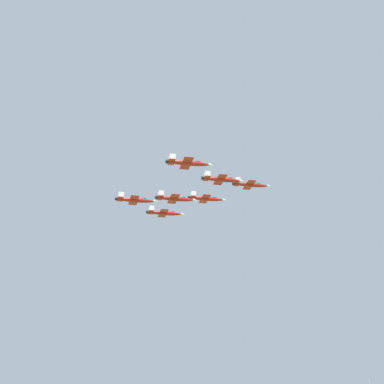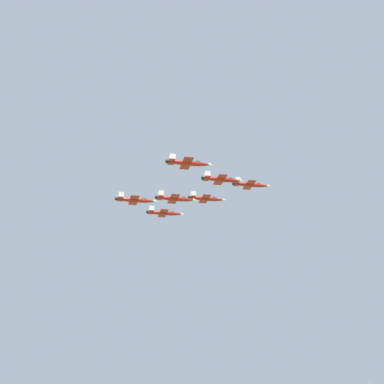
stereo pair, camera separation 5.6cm
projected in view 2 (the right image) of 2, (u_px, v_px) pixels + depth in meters
The scene contains 7 objects.
jet_lead at pixel (251, 185), 255.37m from camera, with size 10.46×16.93×3.56m.
jet_left_wingman at pixel (206, 199), 263.91m from camera, with size 10.73×17.31×3.64m.
jet_right_wingman at pixel (222, 179), 238.25m from camera, with size 10.80×17.41×3.66m.
jet_left_outer at pixel (165, 213), 272.22m from camera, with size 10.89×17.59×3.70m.
jet_right_outer at pixel (189, 163), 222.66m from camera, with size 11.09×17.94×3.77m.
jet_slot_rear at pixel (175, 199), 246.12m from camera, with size 10.90×17.52×3.69m.
jet_trailing at pixel (136, 200), 242.45m from camera, with size 10.73×17.31×3.64m.
Camera 2 is at (-255.66, 66.88, 2.00)m, focal length 57.07 mm.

